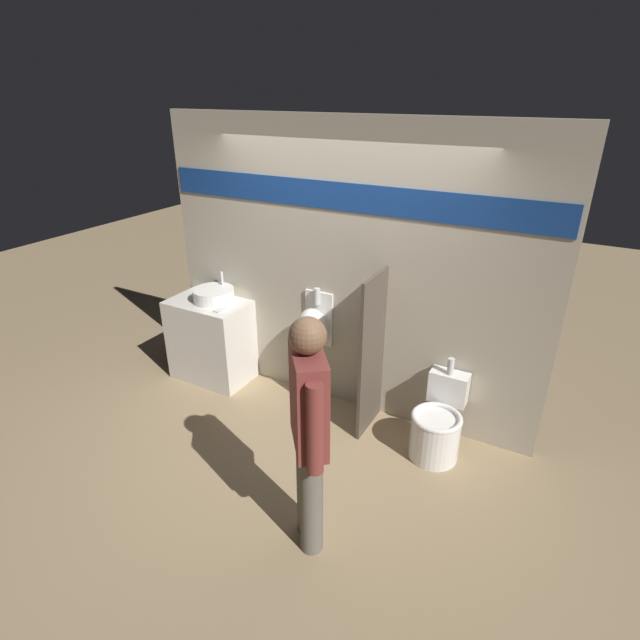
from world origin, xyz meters
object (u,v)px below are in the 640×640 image
object	(u,v)px
sink_basin	(214,295)
cell_phone	(220,309)
toilet	(437,427)
urinal_near_counter	(312,330)
person_in_vest	(309,428)

from	to	relation	value
sink_basin	cell_phone	distance (m)	0.26
toilet	urinal_near_counter	bearing A→B (deg)	171.79
cell_phone	person_in_vest	size ratio (longest dim) A/B	0.08
person_in_vest	toilet	bearing A→B (deg)	-59.19
toilet	cell_phone	bearing A→B (deg)	-179.25
sink_basin	toilet	distance (m)	2.55
urinal_near_counter	person_in_vest	size ratio (longest dim) A/B	0.69
sink_basin	urinal_near_counter	size ratio (longest dim) A/B	0.36
cell_phone	toilet	bearing A→B (deg)	0.75
cell_phone	toilet	world-z (taller)	cell_phone
person_in_vest	sink_basin	bearing A→B (deg)	15.37
sink_basin	cell_phone	size ratio (longest dim) A/B	3.00
urinal_near_counter	person_in_vest	distance (m)	1.72
urinal_near_counter	person_in_vest	xyz separation A→B (m)	(0.83, -1.50, 0.16)
toilet	person_in_vest	distance (m)	1.55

